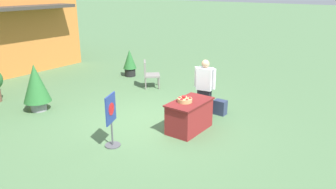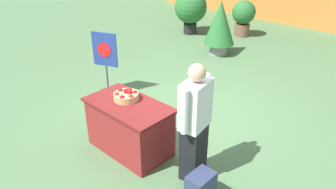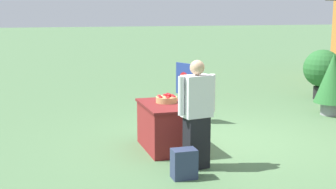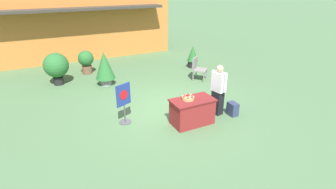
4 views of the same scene
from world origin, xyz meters
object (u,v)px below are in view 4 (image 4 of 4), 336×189
potted_plant_far_left (193,56)px  potted_plant_near_left (105,66)px  display_table (192,111)px  poster_board (124,103)px  backpack (233,109)px  potted_plant_far_right (56,66)px  apple_basket (188,98)px  person_visitor (218,90)px  potted_plant_near_right (86,60)px  patio_chair (198,68)px

potted_plant_far_left → potted_plant_near_left: bearing=-174.5°
display_table → potted_plant_near_left: potted_plant_near_left is taller
display_table → poster_board: bearing=151.8°
backpack → potted_plant_far_right: 7.10m
display_table → apple_basket: 0.47m
poster_board → person_visitor: bearing=52.1°
display_table → potted_plant_far_right: size_ratio=0.97×
potted_plant_near_right → potted_plant_near_left: potted_plant_near_left is taller
patio_chair → backpack: bearing=-55.0°
poster_board → potted_plant_far_left: poster_board is taller
backpack → poster_board: poster_board is taller
person_visitor → potted_plant_near_left: 4.83m
apple_basket → potted_plant_near_left: size_ratio=0.26×
person_visitor → patio_chair: size_ratio=1.67×
display_table → patio_chair: 3.85m
person_visitor → backpack: person_visitor is taller
person_visitor → potted_plant_near_left: person_visitor is taller
apple_basket → potted_plant_far_left: potted_plant_far_left is taller
backpack → potted_plant_near_right: bearing=117.6°
apple_basket → potted_plant_near_left: (-1.34, 4.25, -0.06)m
backpack → potted_plant_far_left: 5.12m
display_table → potted_plant_far_left: size_ratio=1.19×
potted_plant_far_right → potted_plant_far_left: 6.17m
person_visitor → potted_plant_near_left: bearing=-68.7°
person_visitor → backpack: (0.37, -0.32, -0.61)m
backpack → patio_chair: 3.38m
display_table → potted_plant_far_left: potted_plant_far_left is taller
poster_board → potted_plant_far_right: bearing=175.5°
display_table → apple_basket: apple_basket is taller
display_table → potted_plant_far_right: potted_plant_far_right is taller
poster_board → patio_chair: 4.56m
poster_board → potted_plant_far_right: size_ratio=0.95×
patio_chair → potted_plant_near_right: bearing=-167.3°
person_visitor → potted_plant_near_right: person_visitor is taller
potted_plant_far_right → potted_plant_far_left: bearing=-4.7°
display_table → backpack: display_table is taller
poster_board → potted_plant_near_right: size_ratio=1.17×
display_table → potted_plant_far_left: bearing=57.9°
person_visitor → poster_board: bearing=-25.1°
apple_basket → potted_plant_far_left: 5.60m
display_table → potted_plant_far_right: 6.14m
display_table → poster_board: 2.02m
apple_basket → backpack: apple_basket is taller
person_visitor → patio_chair: 3.19m
apple_basket → poster_board: bearing=152.0°
backpack → potted_plant_near_right: (-3.28, 6.25, 0.41)m
apple_basket → potted_plant_near_left: 4.45m
potted_plant_near_right → potted_plant_near_left: size_ratio=0.77×
patio_chair → potted_plant_far_left: size_ratio=0.90×
potted_plant_near_right → potted_plant_near_left: (0.40, -1.81, 0.16)m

